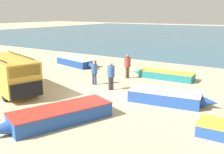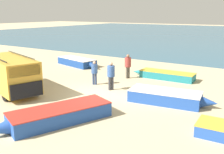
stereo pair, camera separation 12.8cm
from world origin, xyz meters
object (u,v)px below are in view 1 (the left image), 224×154
Objects in this scene: fishing_rowboat_3 at (77,62)px; fishing_rowboat_4 at (168,97)px; fishing_rowboat_2 at (57,115)px; fisherman_1 at (111,73)px; fisherman_3 at (127,64)px; parked_van at (9,73)px; fisherman_2 at (94,71)px; fishing_rowboat_0 at (164,75)px.

fishing_rowboat_4 is at bearing -12.29° from fishing_rowboat_3.
fishing_rowboat_2 is 5.71m from fisherman_1.
fisherman_3 is at bearing -1.24° from fishing_rowboat_3.
fisherman_3 is (4.37, 7.04, -0.10)m from parked_van.
fishing_rowboat_3 is 1.07× the size of fishing_rowboat_4.
fisherman_2 is 3.00m from fisherman_3.
fisherman_1 reaches higher than fishing_rowboat_2.
parked_van is 9.65m from fishing_rowboat_4.
fisherman_2 is at bearing 68.56° from parked_van.
fisherman_2 is (-1.65, 0.46, -0.11)m from fisherman_1.
fishing_rowboat_2 is (-0.98, -10.30, 0.06)m from fishing_rowboat_0.
fishing_rowboat_0 is at bearing 115.84° from fisherman_2.
fisherman_1 is (6.98, -4.94, 0.75)m from fishing_rowboat_3.
fishing_rowboat_3 is at bearing 146.17° from fishing_rowboat_4.
fisherman_2 is (-3.41, -4.23, 0.70)m from fishing_rowboat_0.
fishing_rowboat_0 is 2.69× the size of fisherman_1.
fishing_rowboat_4 is at bearing 111.68° from fishing_rowboat_0.
parked_van is at bearing -63.87° from fishing_rowboat_3.
fishing_rowboat_2 is 3.05× the size of fisherman_3.
fishing_rowboat_2 is 9.03m from fisherman_3.
fisherman_1 reaches higher than fishing_rowboat_3.
fishing_rowboat_4 is 4.05m from fisherman_1.
fisherman_1 reaches higher than fishing_rowboat_4.
parked_van is at bearing 49.23° from fishing_rowboat_0.
fisherman_1 is at bearing 67.44° from fishing_rowboat_0.
fishing_rowboat_3 is at bearing -167.88° from fisherman_3.
fishing_rowboat_0 is 8.74m from fishing_rowboat_3.
fisherman_2 reaches higher than fishing_rowboat_4.
parked_van reaches higher than fisherman_2.
fishing_rowboat_3 reaches higher than fishing_rowboat_4.
fisherman_3 is at bearing 28.35° from fishing_rowboat_0.
fishing_rowboat_3 is 3.15× the size of fisherman_2.
fishing_rowboat_4 is 2.63× the size of fisherman_3.
fishing_rowboat_0 is at bearing 11.79° from fishing_rowboat_3.
fishing_rowboat_4 is (10.94, -5.27, -0.01)m from fishing_rowboat_3.
fishing_rowboat_0 is at bearing -73.76° from fisherman_1.
parked_van is 1.17× the size of fishing_rowboat_4.
parked_van is 3.08× the size of fisherman_3.
parked_van is 1.01× the size of fishing_rowboat_2.
fisherman_3 is at bearing 135.10° from fisherman_2.
parked_van reaches higher than fishing_rowboat_3.
parked_van is 8.29m from fisherman_3.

